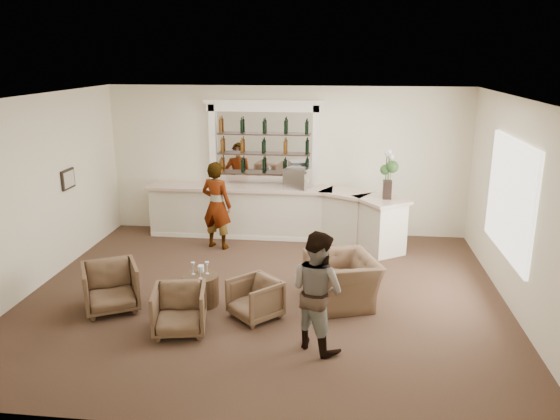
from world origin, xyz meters
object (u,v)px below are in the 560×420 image
object	(u,v)px
armchair_center	(179,310)
espresso_machine	(297,178)
armchair_left	(111,287)
flower_vase	(388,171)
armchair_far	(342,280)
bar_counter	(277,213)
cocktail_table	(201,290)
armchair_right	(255,299)
sommelier	(217,205)
guest	(317,290)

from	to	relation	value
armchair_center	espresso_machine	distance (m)	4.76
armchair_left	flower_vase	world-z (taller)	flower_vase
armchair_far	bar_counter	bearing A→B (deg)	-173.83
cocktail_table	armchair_right	xyz separation A→B (m)	(0.96, -0.37, 0.07)
bar_counter	armchair_right	size ratio (longest dim) A/B	8.24
armchair_left	armchair_center	xyz separation A→B (m)	(1.30, -0.59, -0.03)
armchair_far	flower_vase	xyz separation A→B (m)	(0.86, 2.50, 1.32)
armchair_right	bar_counter	bearing A→B (deg)	136.26
sommelier	armchair_far	bearing A→B (deg)	156.46
armchair_left	espresso_machine	distance (m)	4.78
armchair_center	armchair_far	size ratio (longest dim) A/B	0.64
cocktail_table	armchair_far	xyz separation A→B (m)	(2.29, 0.34, 0.14)
sommelier	armchair_right	distance (m)	3.40
bar_counter	cocktail_table	distance (m)	3.57
cocktail_table	flower_vase	distance (m)	4.48
armchair_center	flower_vase	size ratio (longest dim) A/B	0.76
guest	flower_vase	distance (m)	4.24
armchair_right	armchair_far	world-z (taller)	armchair_far
guest	armchair_center	bearing A→B (deg)	33.73
bar_counter	armchair_right	bearing A→B (deg)	-88.04
bar_counter	flower_vase	size ratio (longest dim) A/B	5.69
cocktail_table	guest	distance (m)	2.33
cocktail_table	espresso_machine	bearing A→B (deg)	69.98
cocktail_table	bar_counter	bearing A→B (deg)	76.51
armchair_center	armchair_far	distance (m)	2.69
sommelier	armchair_center	world-z (taller)	sommelier
guest	armchair_left	distance (m)	3.44
espresso_machine	sommelier	bearing A→B (deg)	-135.38
guest	armchair_right	xyz separation A→B (m)	(-0.99, 0.76, -0.53)
armchair_left	armchair_right	size ratio (longest dim) A/B	1.21
guest	armchair_center	size ratio (longest dim) A/B	2.21
sommelier	guest	distance (m)	4.48
sommelier	armchair_right	bearing A→B (deg)	131.37
espresso_machine	cocktail_table	bearing A→B (deg)	-91.46
armchair_left	flower_vase	bearing A→B (deg)	6.71
armchair_left	espresso_machine	xyz separation A→B (m)	(2.65, 3.86, 0.98)
sommelier	armchair_far	distance (m)	3.58
guest	armchair_center	xyz separation A→B (m)	(-2.01, 0.19, -0.50)
armchair_right	flower_vase	bearing A→B (deg)	100.05
bar_counter	espresso_machine	xyz separation A→B (m)	(0.45, 0.05, 0.79)
bar_counter	armchair_left	size ratio (longest dim) A/B	6.79
bar_counter	armchair_center	world-z (taller)	bar_counter
guest	armchair_right	world-z (taller)	guest
armchair_center	armchair_far	bearing A→B (deg)	17.41
armchair_far	guest	bearing A→B (deg)	-32.09
armchair_far	espresso_machine	xyz separation A→B (m)	(-1.01, 3.16, 0.97)
flower_vase	armchair_center	bearing A→B (deg)	-130.32
bar_counter	cocktail_table	xyz separation A→B (m)	(-0.83, -3.45, -0.32)
bar_counter	espresso_machine	size ratio (longest dim) A/B	11.29
cocktail_table	sommelier	xyz separation A→B (m)	(-0.34, 2.71, 0.67)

